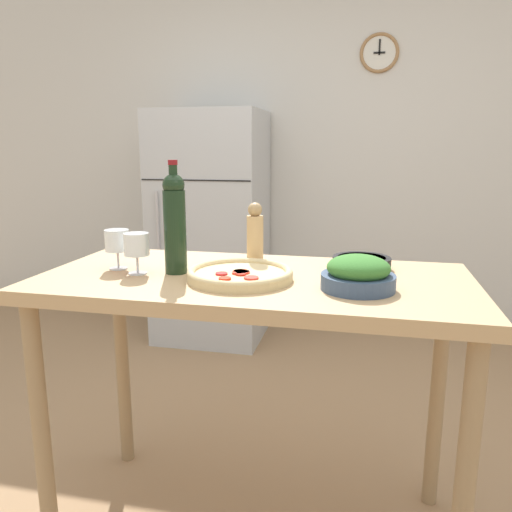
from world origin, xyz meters
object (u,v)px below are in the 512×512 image
object	(u,v)px
refrigerator	(210,228)
salad_bowl	(358,274)
cast_iron_skillet	(362,263)
pepper_mill	(255,235)
homemade_pizza	(240,274)
wine_bottle	(175,221)
wine_glass_far	(117,242)
wine_glass_near	(137,246)

from	to	relation	value
refrigerator	salad_bowl	world-z (taller)	refrigerator
refrigerator	cast_iron_skillet	distance (m)	1.97
pepper_mill	homemade_pizza	size ratio (longest dim) A/B	0.67
wine_bottle	salad_bowl	distance (m)	0.62
pepper_mill	refrigerator	bearing A→B (deg)	112.92
homemade_pizza	wine_glass_far	bearing A→B (deg)	173.45
wine_glass_near	homemade_pizza	size ratio (longest dim) A/B	0.41
wine_glass_far	pepper_mill	size ratio (longest dim) A/B	0.61
salad_bowl	cast_iron_skillet	size ratio (longest dim) A/B	0.69
wine_bottle	refrigerator	bearing A→B (deg)	104.26
wine_glass_near	wine_bottle	bearing A→B (deg)	18.72
wine_glass_far	salad_bowl	distance (m)	0.83
pepper_mill	cast_iron_skillet	bearing A→B (deg)	2.15
salad_bowl	refrigerator	bearing A→B (deg)	119.28
wine_glass_far	homemade_pizza	size ratio (longest dim) A/B	0.41
wine_glass_near	wine_glass_far	bearing A→B (deg)	152.65
refrigerator	cast_iron_skillet	xyz separation A→B (m)	(1.08, -1.64, 0.17)
wine_bottle	homemade_pizza	xyz separation A→B (m)	(0.23, -0.04, -0.16)
wine_glass_far	homemade_pizza	xyz separation A→B (m)	(0.45, -0.05, -0.08)
refrigerator	pepper_mill	size ratio (longest dim) A/B	7.21
pepper_mill	cast_iron_skillet	xyz separation A→B (m)	(0.38, 0.01, -0.09)
pepper_mill	salad_bowl	distance (m)	0.46
pepper_mill	homemade_pizza	world-z (taller)	pepper_mill
wine_glass_near	homemade_pizza	bearing A→B (deg)	-0.27
cast_iron_skillet	pepper_mill	bearing A→B (deg)	-177.85
refrigerator	homemade_pizza	world-z (taller)	refrigerator
wine_glass_near	pepper_mill	size ratio (longest dim) A/B	0.61
refrigerator	salad_bowl	size ratio (longest dim) A/B	7.34
pepper_mill	salad_bowl	bearing A→B (deg)	-34.56
refrigerator	wine_bottle	distance (m)	1.92
cast_iron_skillet	wine_glass_near	bearing A→B (deg)	-162.25
pepper_mill	homemade_pizza	distance (m)	0.24
wine_glass_far	salad_bowl	size ratio (longest dim) A/B	0.63
wine_bottle	homemade_pizza	distance (m)	0.29
wine_bottle	salad_bowl	size ratio (longest dim) A/B	1.70
wine_glass_far	wine_bottle	bearing A→B (deg)	-2.37
pepper_mill	wine_bottle	bearing A→B (deg)	-142.43
pepper_mill	cast_iron_skillet	distance (m)	0.39
refrigerator	pepper_mill	xyz separation A→B (m)	(0.70, -1.66, 0.25)
wine_bottle	pepper_mill	xyz separation A→B (m)	(0.23, 0.18, -0.07)
salad_bowl	wine_glass_near	bearing A→B (deg)	177.21
wine_bottle	wine_glass_far	distance (m)	0.23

